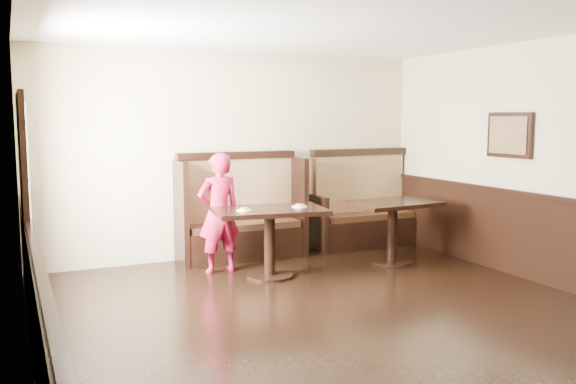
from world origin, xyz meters
TOP-DOWN VIEW (x-y plane):
  - ground at (0.00, 0.00)m, footprint 7.00×7.00m
  - room_shell at (-0.30, 0.28)m, footprint 7.00×7.00m
  - booth_main at (0.00, 3.30)m, footprint 1.75×0.72m
  - booth_neighbor at (1.95, 3.29)m, footprint 1.65×0.72m
  - table_main at (-0.04, 2.19)m, footprint 1.41×0.99m
  - table_neighbor at (1.71, 2.18)m, footprint 1.24×0.86m
  - child at (-0.51, 2.68)m, footprint 0.57×0.39m
  - pizza_plate_left at (-0.37, 2.16)m, footprint 0.18×0.18m
  - pizza_plate_right at (0.34, 2.15)m, footprint 0.19×0.19m

SIDE VIEW (x-z plane):
  - ground at x=0.00m, z-range 0.00..0.00m
  - booth_neighbor at x=1.95m, z-range -0.24..1.21m
  - booth_main at x=0.00m, z-range -0.20..1.25m
  - table_neighbor at x=1.71m, z-range 0.20..1.02m
  - table_main at x=-0.04m, z-range 0.22..1.06m
  - room_shell at x=-0.30m, z-range -2.83..4.17m
  - child at x=-0.51m, z-range 0.00..1.49m
  - pizza_plate_left at x=-0.37m, z-range 0.83..0.86m
  - pizza_plate_right at x=0.34m, z-range 0.83..0.87m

